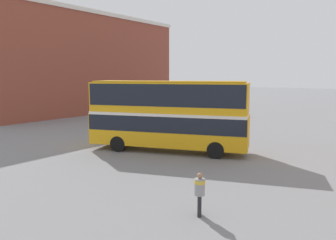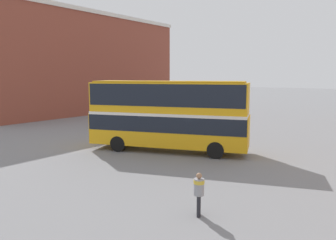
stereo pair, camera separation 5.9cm
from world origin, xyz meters
name	(u,v)px [view 1 (the left image)]	position (x,y,z in m)	size (l,w,h in m)	color
ground_plane	(184,151)	(0.00, 0.00, 0.00)	(240.00, 240.00, 0.00)	slate
building_row_left	(82,64)	(-25.82, 12.02, 6.77)	(9.05, 29.93, 13.52)	brown
double_decker_bus	(168,111)	(-0.94, -0.56, 2.74)	(10.89, 6.08, 4.78)	gold
pedestrian_foreground	(200,190)	(6.27, -8.16, 1.00)	(0.55, 0.55, 1.63)	#232328
parked_car_kerb_near	(144,113)	(-13.04, 10.70, 0.78)	(4.06, 2.18, 1.53)	navy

